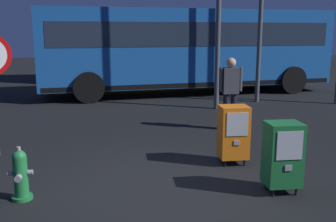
# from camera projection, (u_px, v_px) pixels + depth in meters

# --- Properties ---
(ground_plane) EXTENTS (60.00, 60.00, 0.00)m
(ground_plane) POSITION_uv_depth(u_px,v_px,m) (158.00, 188.00, 5.74)
(ground_plane) COLOR black
(fire_hydrant) EXTENTS (0.33, 0.32, 0.75)m
(fire_hydrant) POSITION_uv_depth(u_px,v_px,m) (21.00, 175.00, 5.28)
(fire_hydrant) COLOR #1E7238
(fire_hydrant) RESTS_ON ground_plane
(newspaper_box_primary) EXTENTS (0.48, 0.42, 1.02)m
(newspaper_box_primary) POSITION_uv_depth(u_px,v_px,m) (283.00, 154.00, 5.47)
(newspaper_box_primary) COLOR black
(newspaper_box_primary) RESTS_ON ground_plane
(newspaper_box_secondary) EXTENTS (0.48, 0.42, 1.02)m
(newspaper_box_secondary) POSITION_uv_depth(u_px,v_px,m) (233.00, 132.00, 6.66)
(newspaper_box_secondary) COLOR black
(newspaper_box_secondary) RESTS_ON ground_plane
(pedestrian) EXTENTS (0.55, 0.22, 1.67)m
(pedestrian) POSITION_uv_depth(u_px,v_px,m) (230.00, 89.00, 8.94)
(pedestrian) COLOR black
(pedestrian) RESTS_ON ground_plane
(bus_near) EXTENTS (10.74, 3.90, 3.00)m
(bus_near) POSITION_uv_depth(u_px,v_px,m) (187.00, 46.00, 14.28)
(bus_near) COLOR #19519E
(bus_near) RESTS_ON ground_plane
(bus_far) EXTENTS (10.56, 2.99, 3.00)m
(bus_far) POSITION_uv_depth(u_px,v_px,m) (162.00, 43.00, 18.43)
(bus_far) COLOR gold
(bus_far) RESTS_ON ground_plane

